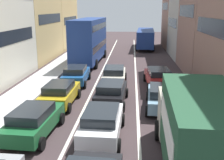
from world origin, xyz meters
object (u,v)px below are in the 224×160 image
object	(u,v)px
hatchback_centre_lane_third	(111,92)
coupe_centre_lane_fourth	(114,75)
wagon_right_lane_far	(158,77)
sedan_centre_lane_second	(102,122)
removalist_box_truck	(197,129)
sedan_left_lane_third	(60,93)
sedan_right_lane_behind_truck	(162,97)
sedan_left_lane_fourth	(76,74)
wagon_left_lane_second	(34,120)
bus_far_queue_secondary	(145,37)
bus_mid_queue_primary	(89,39)

from	to	relation	value
hatchback_centre_lane_third	coupe_centre_lane_fourth	xyz separation A→B (m)	(-0.11, 4.85, 0.00)
coupe_centre_lane_fourth	wagon_right_lane_far	size ratio (longest dim) A/B	0.98
sedan_centre_lane_second	wagon_right_lane_far	xyz separation A→B (m)	(3.60, 9.41, 0.00)
removalist_box_truck	coupe_centre_lane_fourth	bearing A→B (deg)	18.94
sedan_left_lane_third	sedan_right_lane_behind_truck	distance (m)	6.66
sedan_left_lane_fourth	sedan_right_lane_behind_truck	bearing A→B (deg)	-131.35
hatchback_centre_lane_third	coupe_centre_lane_fourth	bearing A→B (deg)	4.26
hatchback_centre_lane_third	coupe_centre_lane_fourth	distance (m)	4.85
coupe_centre_lane_fourth	sedan_right_lane_behind_truck	xyz separation A→B (m)	(3.41, -5.64, 0.00)
wagon_left_lane_second	coupe_centre_lane_fourth	bearing A→B (deg)	-15.42
coupe_centre_lane_fourth	bus_far_queue_secondary	xyz separation A→B (m)	(3.57, 21.82, 0.96)
sedan_right_lane_behind_truck	bus_mid_queue_primary	distance (m)	16.38
coupe_centre_lane_fourth	sedan_right_lane_behind_truck	distance (m)	6.59
wagon_left_lane_second	hatchback_centre_lane_third	bearing A→B (deg)	-31.32
sedan_centre_lane_second	sedan_left_lane_fourth	world-z (taller)	same
removalist_box_truck	wagon_right_lane_far	xyz separation A→B (m)	(-0.22, 12.48, -1.18)
sedan_centre_lane_second	bus_mid_queue_primary	bearing A→B (deg)	12.10
coupe_centre_lane_fourth	bus_far_queue_secondary	world-z (taller)	bus_far_queue_secondary
sedan_centre_lane_second	sedan_left_lane_fourth	bearing A→B (deg)	20.16
sedan_right_lane_behind_truck	bus_mid_queue_primary	xyz separation A→B (m)	(-6.85, 14.74, 2.03)
sedan_centre_lane_second	sedan_left_lane_fourth	size ratio (longest dim) A/B	1.00
wagon_left_lane_second	wagon_right_lane_far	xyz separation A→B (m)	(7.01, 9.47, 0.00)
removalist_box_truck	sedan_centre_lane_second	bearing A→B (deg)	53.60
hatchback_centre_lane_third	wagon_right_lane_far	world-z (taller)	same
bus_mid_queue_primary	sedan_left_lane_third	bearing A→B (deg)	-177.05
wagon_left_lane_second	bus_mid_queue_primary	size ratio (longest dim) A/B	0.42
removalist_box_truck	wagon_right_lane_far	distance (m)	12.53
wagon_left_lane_second	sedan_left_lane_third	size ratio (longest dim) A/B	1.02
sedan_centre_lane_second	bus_far_queue_secondary	xyz separation A→B (m)	(3.55, 31.64, 0.96)
removalist_box_truck	wagon_right_lane_far	world-z (taller)	removalist_box_truck
sedan_right_lane_behind_truck	sedan_left_lane_third	bearing A→B (deg)	90.98
bus_far_queue_secondary	hatchback_centre_lane_third	bearing A→B (deg)	175.56
coupe_centre_lane_fourth	bus_mid_queue_primary	bearing A→B (deg)	19.98
removalist_box_truck	coupe_centre_lane_fourth	size ratio (longest dim) A/B	1.80
sedan_right_lane_behind_truck	wagon_right_lane_far	bearing A→B (deg)	1.39
sedan_centre_lane_second	sedan_right_lane_behind_truck	world-z (taller)	same
sedan_left_lane_fourth	sedan_left_lane_third	bearing A→B (deg)	178.50
coupe_centre_lane_fourth	sedan_left_lane_third	bearing A→B (deg)	147.91
bus_mid_queue_primary	removalist_box_truck	bearing A→B (deg)	-159.50
wagon_left_lane_second	sedan_centre_lane_second	bearing A→B (deg)	-85.46
bus_far_queue_secondary	sedan_centre_lane_second	bearing A→B (deg)	176.55
sedan_centre_lane_second	bus_mid_queue_primary	xyz separation A→B (m)	(-3.46, 18.92, 2.03)
hatchback_centre_lane_third	sedan_right_lane_behind_truck	xyz separation A→B (m)	(3.30, -0.78, 0.00)
bus_mid_queue_primary	sedan_left_lane_fourth	bearing A→B (deg)	-176.50
bus_mid_queue_primary	bus_far_queue_secondary	xyz separation A→B (m)	(7.01, 12.72, -1.07)
sedan_centre_lane_second	bus_far_queue_secondary	size ratio (longest dim) A/B	0.41
sedan_centre_lane_second	hatchback_centre_lane_third	size ratio (longest dim) A/B	0.99
wagon_left_lane_second	sedan_right_lane_behind_truck	world-z (taller)	same
hatchback_centre_lane_third	sedan_right_lane_behind_truck	bearing A→B (deg)	-100.42
bus_far_queue_secondary	removalist_box_truck	bearing A→B (deg)	-176.59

